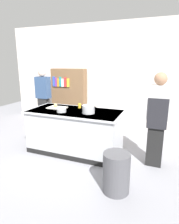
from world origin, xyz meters
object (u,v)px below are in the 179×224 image
at_px(stock_pot, 88,109).
at_px(person_chef, 157,118).
at_px(person_guest, 44,98).
at_px(bookshelf, 69,96).
at_px(mixing_bowl, 61,110).
at_px(juice_cup, 80,106).
at_px(trash_bin, 116,173).
at_px(onion, 56,105).

bearing_deg(stock_pot, person_chef, 3.70).
distance_m(person_guest, bookshelf, 0.88).
bearing_deg(person_chef, mixing_bowl, 100.08).
relative_size(stock_pot, mixing_bowl, 1.63).
xyz_separation_m(mixing_bowl, juice_cup, (0.19, 0.47, 0.01)).
bearing_deg(trash_bin, person_guest, 142.34).
bearing_deg(mixing_bowl, juice_cup, 68.04).
distance_m(trash_bin, bookshelf, 3.64).
xyz_separation_m(onion, person_guest, (-0.98, 0.95, -0.05)).
relative_size(mixing_bowl, trash_bin, 0.32).
bearing_deg(person_guest, mixing_bowl, 34.31).
bearing_deg(bookshelf, stock_pot, -53.00).
xyz_separation_m(juice_cup, bookshelf, (-1.06, 1.52, -0.10)).
bearing_deg(stock_pot, trash_bin, -48.84).
distance_m(mixing_bowl, trash_bin, 1.72).
height_order(mixing_bowl, bookshelf, bookshelf).
height_order(trash_bin, bookshelf, bookshelf).
relative_size(mixing_bowl, person_guest, 0.11).
relative_size(juice_cup, person_chef, 0.06).
distance_m(stock_pot, person_guest, 2.14).
height_order(onion, person_chef, person_chef).
bearing_deg(juice_cup, mixing_bowl, -111.96).
xyz_separation_m(stock_pot, mixing_bowl, (-0.55, -0.12, -0.04)).
xyz_separation_m(stock_pot, bookshelf, (-1.42, 1.88, -0.13)).
xyz_separation_m(onion, stock_pot, (0.85, -0.16, 0.02)).
bearing_deg(onion, stock_pot, -10.35).
height_order(onion, person_guest, person_guest).
relative_size(onion, bookshelf, 0.05).
relative_size(mixing_bowl, juice_cup, 1.94).
relative_size(stock_pot, person_guest, 0.18).
distance_m(stock_pot, bookshelf, 2.36).
relative_size(person_chef, bookshelf, 1.01).
distance_m(person_chef, person_guest, 3.28).
height_order(juice_cup, person_guest, person_guest).
bearing_deg(bookshelf, person_guest, -118.11).
bearing_deg(bookshelf, mixing_bowl, -66.44).
xyz_separation_m(trash_bin, person_guest, (-2.65, 2.04, 0.61)).
bearing_deg(bookshelf, onion, -71.83).
bearing_deg(trash_bin, mixing_bowl, 148.93).
xyz_separation_m(trash_bin, bookshelf, (-2.24, 2.82, 0.55)).
xyz_separation_m(stock_pot, trash_bin, (0.82, -0.94, -0.68)).
relative_size(stock_pot, bookshelf, 0.19).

